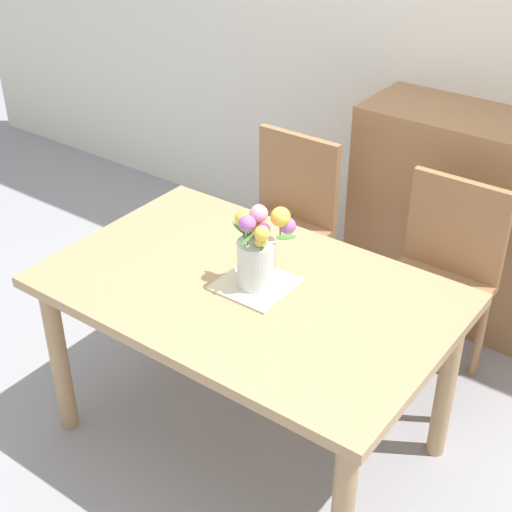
# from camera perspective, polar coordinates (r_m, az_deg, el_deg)

# --- Properties ---
(ground_plane) EXTENTS (12.00, 12.00, 0.00)m
(ground_plane) POSITION_cam_1_polar(r_m,az_deg,el_deg) (3.06, -0.54, -13.69)
(ground_plane) COLOR #939399
(back_wall) EXTENTS (7.00, 0.10, 2.80)m
(back_wall) POSITION_cam_1_polar(r_m,az_deg,el_deg) (3.64, 15.41, 18.29)
(back_wall) COLOR silver
(back_wall) RESTS_ON ground_plane
(dining_table) EXTENTS (1.42, 0.91, 0.73)m
(dining_table) POSITION_cam_1_polar(r_m,az_deg,el_deg) (2.65, -0.61, -4.01)
(dining_table) COLOR tan
(dining_table) RESTS_ON ground_plane
(chair_left) EXTENTS (0.42, 0.42, 0.90)m
(chair_left) POSITION_cam_1_polar(r_m,az_deg,el_deg) (3.45, 2.15, 2.90)
(chair_left) COLOR #9E7047
(chair_left) RESTS_ON ground_plane
(chair_right) EXTENTS (0.42, 0.42, 0.90)m
(chair_right) POSITION_cam_1_polar(r_m,az_deg,el_deg) (3.15, 13.94, -1.25)
(chair_right) COLOR #9E7047
(chair_right) RESTS_ON ground_plane
(dresser) EXTENTS (1.40, 0.47, 1.00)m
(dresser) POSITION_cam_1_polar(r_m,az_deg,el_deg) (3.58, 18.41, 1.93)
(dresser) COLOR #9E7047
(dresser) RESTS_ON ground_plane
(placemat) EXTENTS (0.25, 0.25, 0.01)m
(placemat) POSITION_cam_1_polar(r_m,az_deg,el_deg) (2.59, 0.00, -2.18)
(placemat) COLOR beige
(placemat) RESTS_ON dining_table
(flower_vase) EXTENTS (0.24, 0.21, 0.29)m
(flower_vase) POSITION_cam_1_polar(r_m,az_deg,el_deg) (2.52, 0.20, 0.57)
(flower_vase) COLOR silver
(flower_vase) RESTS_ON placemat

